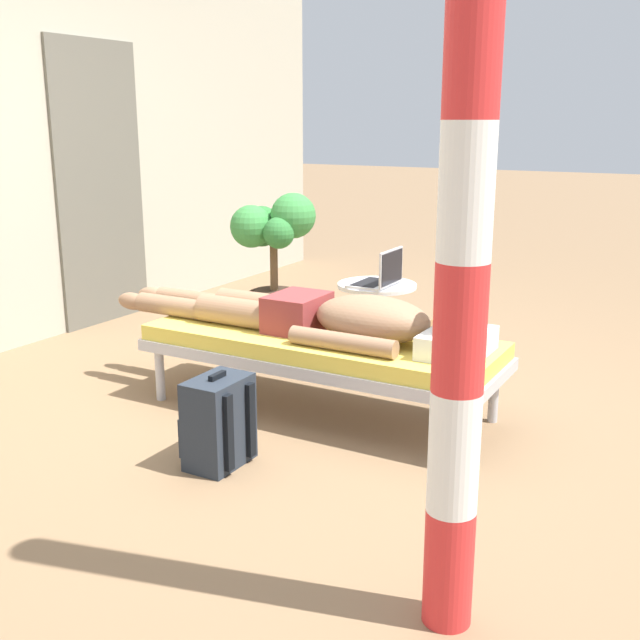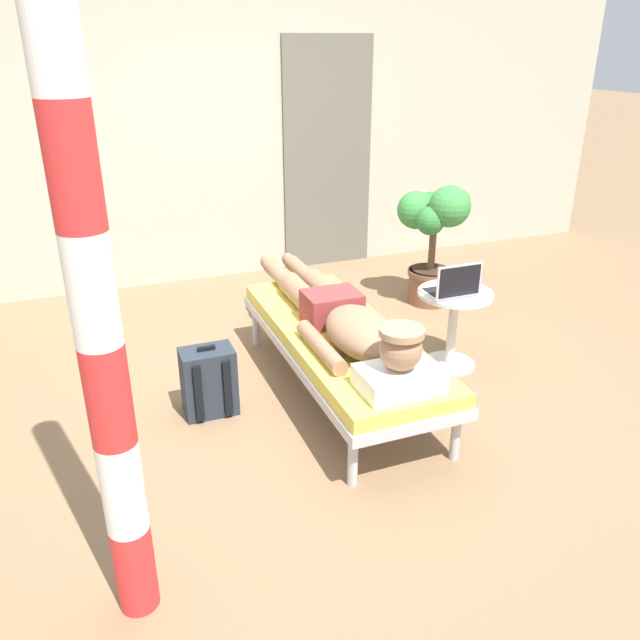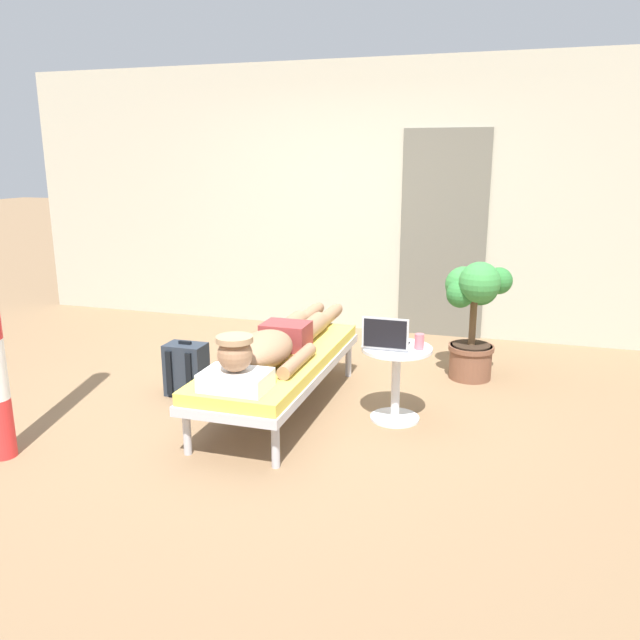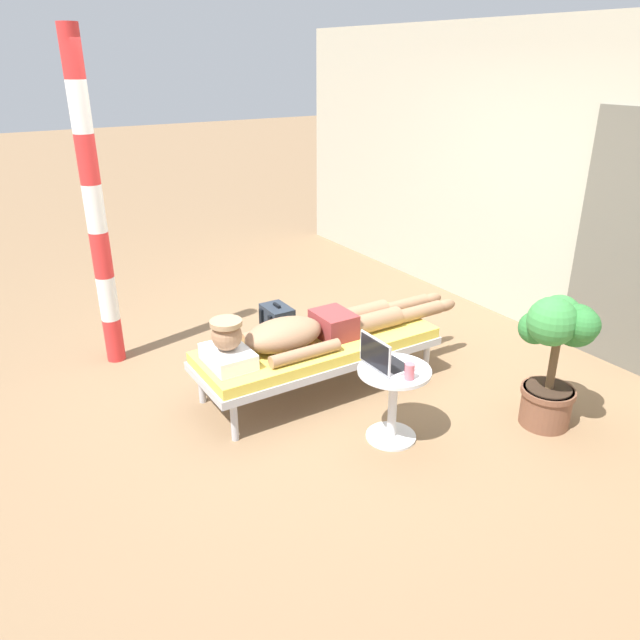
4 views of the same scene
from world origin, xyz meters
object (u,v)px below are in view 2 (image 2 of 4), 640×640
(laptop, at_px, (453,287))
(potted_plant, at_px, (433,230))
(person_reclining, at_px, (345,319))
(backpack, at_px, (209,382))
(drink_glass, at_px, (477,281))
(side_table, at_px, (453,316))
(porch_post, at_px, (92,290))
(lounge_chair, at_px, (340,342))

(laptop, xyz_separation_m, potted_plant, (0.49, 1.07, 0.03))
(person_reclining, relative_size, backpack, 5.12)
(drink_glass, relative_size, backpack, 0.25)
(side_table, relative_size, porch_post, 0.20)
(side_table, distance_m, porch_post, 2.68)
(person_reclining, bearing_deg, porch_post, -139.89)
(person_reclining, relative_size, side_table, 4.15)
(drink_glass, height_order, porch_post, porch_post)
(side_table, height_order, laptop, laptop)
(potted_plant, bearing_deg, drink_glass, -105.50)
(potted_plant, xyz_separation_m, porch_post, (-2.60, -2.29, 0.69))
(drink_glass, xyz_separation_m, porch_post, (-2.32, -1.26, 0.72))
(porch_post, bearing_deg, drink_glass, 28.51)
(side_table, bearing_deg, drink_glass, -1.47)
(side_table, xyz_separation_m, porch_post, (-2.17, -1.26, 0.94))
(laptop, relative_size, backpack, 0.73)
(lounge_chair, xyz_separation_m, laptop, (0.76, 0.02, 0.24))
(laptop, relative_size, potted_plant, 0.31)
(porch_post, bearing_deg, laptop, 29.89)
(backpack, height_order, porch_post, porch_post)
(side_table, bearing_deg, potted_plant, 66.97)
(potted_plant, distance_m, porch_post, 3.53)
(backpack, height_order, potted_plant, potted_plant)
(side_table, xyz_separation_m, potted_plant, (0.43, 1.02, 0.26))
(drink_glass, distance_m, backpack, 1.80)
(person_reclining, height_order, drink_glass, person_reclining)
(laptop, height_order, drink_glass, laptop)
(potted_plant, bearing_deg, lounge_chair, -139.09)
(side_table, height_order, potted_plant, potted_plant)
(side_table, xyz_separation_m, drink_glass, (0.15, -0.00, 0.22))
(lounge_chair, height_order, laptop, laptop)
(lounge_chair, bearing_deg, side_table, 4.75)
(porch_post, bearing_deg, backpack, 66.32)
(side_table, bearing_deg, laptop, -139.48)
(backpack, xyz_separation_m, porch_post, (-0.56, -1.27, 1.10))
(drink_glass, relative_size, porch_post, 0.04)
(laptop, bearing_deg, person_reclining, -174.05)
(backpack, bearing_deg, side_table, -0.23)
(potted_plant, bearing_deg, porch_post, -138.72)
(laptop, distance_m, porch_post, 2.54)
(lounge_chair, distance_m, backpack, 0.81)
(backpack, relative_size, potted_plant, 0.43)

